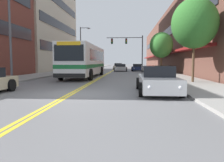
{
  "coord_description": "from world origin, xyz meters",
  "views": [
    {
      "loc": [
        2.84,
        -10.49,
        1.58
      ],
      "look_at": [
        0.38,
        21.84,
        -1.27
      ],
      "focal_mm": 35.0,
      "sensor_mm": 36.0,
      "label": 1
    }
  ],
  "objects": [
    {
      "name": "ground_plane",
      "position": [
        0.0,
        37.0,
        0.0
      ],
      "size": [
        240.0,
        240.0,
        0.0
      ],
      "primitive_type": "plane",
      "color": "slate"
    },
    {
      "name": "sidewalk_left",
      "position": [
        -7.31,
        37.0,
        0.06
      ],
      "size": [
        3.63,
        106.0,
        0.12
      ],
      "color": "gray",
      "rests_on": "ground_plane"
    },
    {
      "name": "sidewalk_right",
      "position": [
        7.31,
        37.0,
        0.06
      ],
      "size": [
        3.63,
        106.0,
        0.12
      ],
      "color": "gray",
      "rests_on": "ground_plane"
    },
    {
      "name": "centre_line",
      "position": [
        0.0,
        37.0,
        0.0
      ],
      "size": [
        0.34,
        106.0,
        0.01
      ],
      "color": "yellow",
      "rests_on": "ground_plane"
    },
    {
      "name": "office_tower_left",
      "position": [
        -15.37,
        29.17,
        11.99
      ],
      "size": [
        12.08,
        21.98,
        23.98
      ],
      "color": "beige",
      "rests_on": "ground_plane"
    },
    {
      "name": "storefront_row_right",
      "position": [
        13.36,
        37.0,
        5.26
      ],
      "size": [
        9.1,
        68.0,
        10.54
      ],
      "color": "brown",
      "rests_on": "ground_plane"
    },
    {
      "name": "city_bus",
      "position": [
        -1.7,
        12.23,
        1.8
      ],
      "size": [
        2.9,
        12.49,
        3.18
      ],
      "color": "silver",
      "rests_on": "ground_plane"
    },
    {
      "name": "car_black_parked_left_near",
      "position": [
        -4.3,
        31.36,
        0.62
      ],
      "size": [
        2.01,
        4.16,
        1.32
      ],
      "color": "black",
      "rests_on": "ground_plane"
    },
    {
      "name": "car_white_parked_right_foreground",
      "position": [
        4.32,
        0.88,
        0.64
      ],
      "size": [
        2.03,
        4.86,
        1.38
      ],
      "color": "white",
      "rests_on": "ground_plane"
    },
    {
      "name": "car_navy_parked_right_mid",
      "position": [
        4.38,
        28.24,
        0.58
      ],
      "size": [
        2.06,
        4.32,
        1.22
      ],
      "color": "#19234C",
      "rests_on": "ground_plane"
    },
    {
      "name": "car_champagne_moving_lead",
      "position": [
        0.62,
        36.39,
        0.59
      ],
      "size": [
        2.04,
        4.52,
        1.3
      ],
      "color": "beige",
      "rests_on": "ground_plane"
    },
    {
      "name": "car_silver_moving_second",
      "position": [
        1.52,
        26.63,
        0.58
      ],
      "size": [
        2.12,
        4.22,
        1.23
      ],
      "color": "#B7B7BC",
      "rests_on": "ground_plane"
    },
    {
      "name": "traffic_signal_mast",
      "position": [
        3.01,
        27.87,
        4.37
      ],
      "size": [
        6.31,
        0.38,
        6.11
      ],
      "color": "#47474C",
      "rests_on": "ground_plane"
    },
    {
      "name": "street_lamp_left_near",
      "position": [
        -4.93,
        4.14,
        4.24
      ],
      "size": [
        2.43,
        0.28,
        7.0
      ],
      "color": "#47474C",
      "rests_on": "ground_plane"
    },
    {
      "name": "street_lamp_left_far",
      "position": [
        -5.06,
        26.38,
        4.4
      ],
      "size": [
        1.8,
        0.28,
        7.44
      ],
      "color": "#47474C",
      "rests_on": "ground_plane"
    },
    {
      "name": "street_tree_right_near",
      "position": [
        7.53,
        5.81,
        4.32
      ],
      "size": [
        3.26,
        3.26,
        6.0
      ],
      "color": "brown",
      "rests_on": "sidewalk_right"
    },
    {
      "name": "street_tree_right_mid",
      "position": [
        6.9,
        17.39,
        3.66
      ],
      "size": [
        2.88,
        2.88,
        5.13
      ],
      "color": "brown",
      "rests_on": "sidewalk_right"
    }
  ]
}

